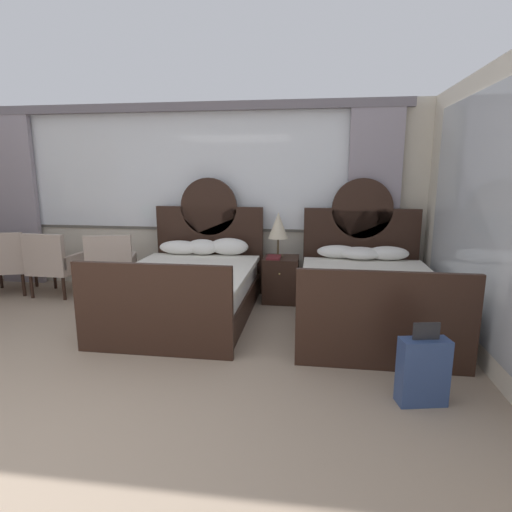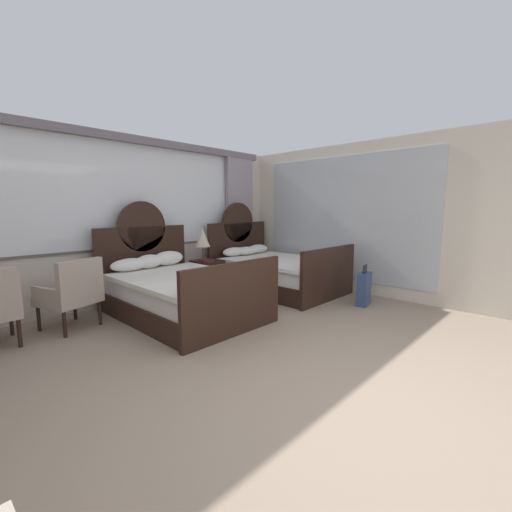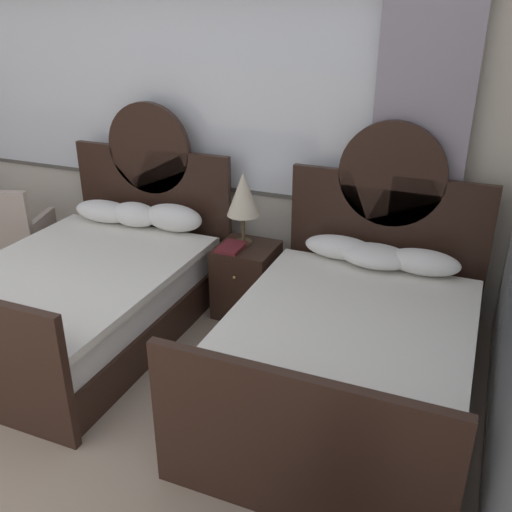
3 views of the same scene
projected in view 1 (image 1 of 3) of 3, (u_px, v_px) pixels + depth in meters
wall_back_window at (185, 191)px, 6.09m from camera, size 6.85×0.22×2.70m
wall_right_mirror at (510, 221)px, 3.31m from camera, size 0.08×4.84×2.70m
bed_near_window at (189, 287)px, 5.05m from camera, size 1.55×2.25×1.65m
bed_near_mirror at (368, 294)px, 4.75m from camera, size 1.55×2.25×1.65m
nightstand_between_beds at (281, 279)px, 5.61m from camera, size 0.47×0.49×0.61m
table_lamp_on_nightstand at (278, 226)px, 5.52m from camera, size 0.27×0.27×0.60m
book_on_nightstand at (274, 257)px, 5.46m from camera, size 0.18×0.26×0.03m
armchair_by_window_left at (112, 264)px, 5.68m from camera, size 0.75×0.75×0.91m
armchair_by_window_centre at (53, 263)px, 5.80m from camera, size 0.62×0.62×0.91m
armchair_by_window_right at (7, 261)px, 5.91m from camera, size 0.75×0.75×0.91m
suitcase_on_floor at (423, 371)px, 3.11m from camera, size 0.39×0.23×0.65m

